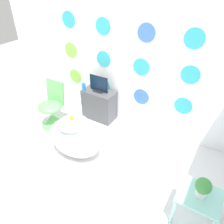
# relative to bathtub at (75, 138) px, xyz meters

# --- Properties ---
(ground_plane) EXTENTS (12.00, 12.00, 0.00)m
(ground_plane) POSITION_rel_bathtub_xyz_m (0.15, -0.72, -0.29)
(ground_plane) COLOR white
(wall_back_dotted) EXTENTS (5.05, 0.05, 2.60)m
(wall_back_dotted) POSITION_rel_bathtub_xyz_m (0.15, 1.19, 1.00)
(wall_back_dotted) COLOR white
(wall_back_dotted) RESTS_ON ground_plane
(bathtub) EXTENTS (0.84, 0.53, 0.58)m
(bathtub) POSITION_rel_bathtub_xyz_m (0.00, 0.00, 0.00)
(bathtub) COLOR white
(bathtub) RESTS_ON ground_plane
(rubber_duck) EXTENTS (0.06, 0.07, 0.07)m
(rubber_duck) POSITION_rel_bathtub_xyz_m (-0.05, 0.03, 0.32)
(rubber_duck) COLOR yellow
(rubber_duck) RESTS_ON bathtub
(chair) EXTENTS (0.44, 0.44, 0.81)m
(chair) POSITION_rel_bathtub_xyz_m (-0.80, 0.35, -0.03)
(chair) COLOR #66C166
(chair) RESTS_ON ground_plane
(tv_cabinet) EXTENTS (0.58, 0.33, 0.56)m
(tv_cabinet) POSITION_rel_bathtub_xyz_m (-0.21, 0.97, -0.01)
(tv_cabinet) COLOR #4C4C51
(tv_cabinet) RESTS_ON ground_plane
(tv) EXTENTS (0.36, 0.12, 0.29)m
(tv) POSITION_rel_bathtub_xyz_m (-0.21, 0.97, 0.40)
(tv) COLOR black
(tv) RESTS_ON tv_cabinet
(vase) EXTENTS (0.07, 0.07, 0.15)m
(vase) POSITION_rel_bathtub_xyz_m (-0.45, 0.86, 0.34)
(vase) COLOR #2D72B7
(vase) RESTS_ON tv_cabinet
(side_table) EXTENTS (0.44, 0.39, 0.44)m
(side_table) POSITION_rel_bathtub_xyz_m (1.82, -0.16, 0.07)
(side_table) COLOR #99E0D8
(side_table) RESTS_ON ground_plane
(potted_plant_left) EXTENTS (0.17, 0.17, 0.24)m
(potted_plant_left) POSITION_rel_bathtub_xyz_m (1.82, -0.16, 0.28)
(potted_plant_left) COLOR white
(potted_plant_left) RESTS_ON side_table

